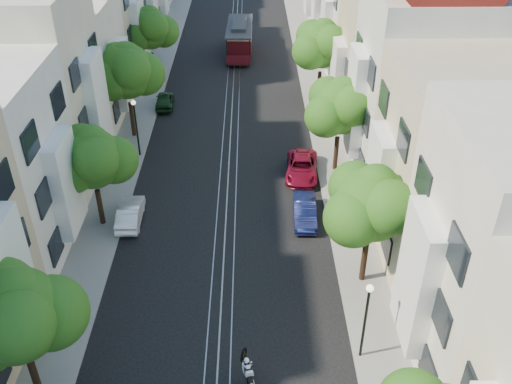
{
  "coord_description": "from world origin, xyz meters",
  "views": [
    {
      "loc": [
        1.49,
        -13.01,
        20.13
      ],
      "look_at": [
        1.79,
        14.01,
        2.2
      ],
      "focal_mm": 40.0,
      "sensor_mm": 36.0,
      "label": 1
    }
  ],
  "objects_px": {
    "tree_w_a": "(17,317)",
    "tree_w_c": "(127,72)",
    "lamp_west": "(136,120)",
    "parked_car_e_mid": "(305,211)",
    "parked_car_w_far": "(165,100)",
    "tree_e_d": "(322,45)",
    "tree_w_b": "(93,160)",
    "lamp_east": "(367,311)",
    "cable_car": "(240,37)",
    "tree_e_b": "(373,206)",
    "parked_car_w_mid": "(130,213)",
    "tree_w_d": "(150,30)",
    "sportbike_rider": "(247,370)",
    "parked_car_e_far": "(302,167)",
    "tree_e_c": "(341,108)"
  },
  "relations": [
    {
      "from": "tree_w_d",
      "to": "parked_car_e_mid",
      "type": "bearing_deg",
      "value": -61.36
    },
    {
      "from": "tree_w_d",
      "to": "tree_w_b",
      "type": "bearing_deg",
      "value": -90.0
    },
    {
      "from": "cable_car",
      "to": "parked_car_e_far",
      "type": "height_order",
      "value": "cable_car"
    },
    {
      "from": "tree_e_b",
      "to": "sportbike_rider",
      "type": "height_order",
      "value": "tree_e_b"
    },
    {
      "from": "tree_e_b",
      "to": "parked_car_e_mid",
      "type": "height_order",
      "value": "tree_e_b"
    },
    {
      "from": "tree_w_a",
      "to": "sportbike_rider",
      "type": "height_order",
      "value": "tree_w_a"
    },
    {
      "from": "tree_e_c",
      "to": "parked_car_w_far",
      "type": "bearing_deg",
      "value": 141.46
    },
    {
      "from": "tree_e_b",
      "to": "parked_car_w_far",
      "type": "distance_m",
      "value": 25.08
    },
    {
      "from": "tree_w_c",
      "to": "sportbike_rider",
      "type": "distance_m",
      "value": 24.16
    },
    {
      "from": "sportbike_rider",
      "to": "parked_car_w_far",
      "type": "height_order",
      "value": "sportbike_rider"
    },
    {
      "from": "lamp_west",
      "to": "cable_car",
      "type": "height_order",
      "value": "lamp_west"
    },
    {
      "from": "tree_e_d",
      "to": "tree_w_a",
      "type": "xyz_separation_m",
      "value": [
        -14.4,
        -29.0,
        -0.13
      ]
    },
    {
      "from": "lamp_west",
      "to": "parked_car_w_far",
      "type": "relative_size",
      "value": 1.18
    },
    {
      "from": "lamp_east",
      "to": "parked_car_e_mid",
      "type": "relative_size",
      "value": 1.12
    },
    {
      "from": "tree_e_b",
      "to": "tree_e_d",
      "type": "relative_size",
      "value": 0.98
    },
    {
      "from": "tree_e_c",
      "to": "lamp_east",
      "type": "xyz_separation_m",
      "value": [
        -0.96,
        -15.98,
        -1.75
      ]
    },
    {
      "from": "tree_e_d",
      "to": "tree_w_a",
      "type": "bearing_deg",
      "value": -116.41
    },
    {
      "from": "tree_w_c",
      "to": "parked_car_w_mid",
      "type": "height_order",
      "value": "tree_w_c"
    },
    {
      "from": "tree_w_a",
      "to": "parked_car_e_far",
      "type": "relative_size",
      "value": 1.51
    },
    {
      "from": "sportbike_rider",
      "to": "parked_car_e_far",
      "type": "xyz_separation_m",
      "value": [
        3.59,
        16.58,
        -0.12
      ]
    },
    {
      "from": "lamp_west",
      "to": "cable_car",
      "type": "bearing_deg",
      "value": 71.51
    },
    {
      "from": "tree_e_b",
      "to": "parked_car_w_mid",
      "type": "xyz_separation_m",
      "value": [
        -12.86,
        5.29,
        -4.13
      ]
    },
    {
      "from": "cable_car",
      "to": "parked_car_e_mid",
      "type": "distance_m",
      "value": 28.34
    },
    {
      "from": "tree_w_c",
      "to": "sportbike_rider",
      "type": "relative_size",
      "value": 4.07
    },
    {
      "from": "tree_e_b",
      "to": "tree_w_b",
      "type": "height_order",
      "value": "tree_e_b"
    },
    {
      "from": "sportbike_rider",
      "to": "cable_car",
      "type": "relative_size",
      "value": 0.22
    },
    {
      "from": "lamp_east",
      "to": "cable_car",
      "type": "height_order",
      "value": "lamp_east"
    },
    {
      "from": "tree_w_a",
      "to": "tree_w_c",
      "type": "xyz_separation_m",
      "value": [
        0.0,
        23.0,
        0.34
      ]
    },
    {
      "from": "lamp_east",
      "to": "parked_car_w_far",
      "type": "relative_size",
      "value": 1.18
    },
    {
      "from": "parked_car_w_mid",
      "to": "parked_car_w_far",
      "type": "relative_size",
      "value": 1.05
    },
    {
      "from": "tree_w_c",
      "to": "lamp_west",
      "type": "relative_size",
      "value": 1.71
    },
    {
      "from": "tree_w_a",
      "to": "lamp_west",
      "type": "bearing_deg",
      "value": 87.6
    },
    {
      "from": "tree_w_b",
      "to": "parked_car_e_mid",
      "type": "xyz_separation_m",
      "value": [
        11.82,
        0.36,
        -3.79
      ]
    },
    {
      "from": "parked_car_e_mid",
      "to": "parked_car_w_far",
      "type": "height_order",
      "value": "parked_car_e_mid"
    },
    {
      "from": "cable_car",
      "to": "parked_car_w_mid",
      "type": "xyz_separation_m",
      "value": [
        -6.1,
        -28.07,
        -1.17
      ]
    },
    {
      "from": "tree_e_c",
      "to": "sportbike_rider",
      "type": "relative_size",
      "value": 3.73
    },
    {
      "from": "tree_w_d",
      "to": "parked_car_w_mid",
      "type": "xyz_separation_m",
      "value": [
        1.54,
        -21.71,
        -3.99
      ]
    },
    {
      "from": "lamp_east",
      "to": "lamp_west",
      "type": "xyz_separation_m",
      "value": [
        -12.6,
        18.0,
        0.0
      ]
    },
    {
      "from": "tree_e_d",
      "to": "tree_w_c",
      "type": "relative_size",
      "value": 0.97
    },
    {
      "from": "tree_w_a",
      "to": "tree_w_c",
      "type": "bearing_deg",
      "value": 90.0
    },
    {
      "from": "tree_w_c",
      "to": "tree_w_d",
      "type": "bearing_deg",
      "value": 90.0
    },
    {
      "from": "parked_car_e_mid",
      "to": "tree_w_b",
      "type": "bearing_deg",
      "value": -176.45
    },
    {
      "from": "tree_w_c",
      "to": "lamp_east",
      "type": "height_order",
      "value": "tree_w_c"
    },
    {
      "from": "tree_w_c",
      "to": "parked_car_w_far",
      "type": "xyz_separation_m",
      "value": [
        1.62,
        5.18,
        -4.47
      ]
    },
    {
      "from": "lamp_east",
      "to": "parked_car_w_mid",
      "type": "height_order",
      "value": "lamp_east"
    },
    {
      "from": "cable_car",
      "to": "parked_car_w_far",
      "type": "xyz_separation_m",
      "value": [
        -6.02,
        -12.18,
        -1.18
      ]
    },
    {
      "from": "tree_e_d",
      "to": "tree_w_c",
      "type": "bearing_deg",
      "value": -157.38
    },
    {
      "from": "tree_w_d",
      "to": "lamp_west",
      "type": "relative_size",
      "value": 1.57
    },
    {
      "from": "lamp_west",
      "to": "parked_car_e_mid",
      "type": "relative_size",
      "value": 1.12
    },
    {
      "from": "parked_car_e_far",
      "to": "tree_w_d",
      "type": "bearing_deg",
      "value": 131.68
    }
  ]
}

